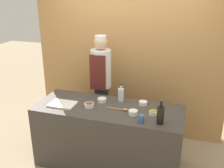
{
  "coord_description": "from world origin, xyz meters",
  "views": [
    {
      "loc": [
        0.99,
        -2.99,
        2.42
      ],
      "look_at": [
        0.0,
        0.15,
        1.16
      ],
      "focal_mm": 42.0,
      "sensor_mm": 36.0,
      "label": 1
    }
  ],
  "objects_px": {
    "sauce_bowl_orange": "(143,103)",
    "chef_center": "(101,85)",
    "bottle_soy": "(161,115)",
    "sauce_bowl_white": "(102,100)",
    "cup_blue": "(141,118)",
    "cutting_board": "(63,104)",
    "wooden_spoon": "(121,109)",
    "sauce_bowl_yellow": "(153,113)",
    "bottle_clear": "(121,94)",
    "sauce_bowl_purple": "(133,112)",
    "sauce_bowl_brown": "(89,105)"
  },
  "relations": [
    {
      "from": "cutting_board",
      "to": "chef_center",
      "type": "relative_size",
      "value": 0.21
    },
    {
      "from": "sauce_bowl_brown",
      "to": "sauce_bowl_purple",
      "type": "bearing_deg",
      "value": -3.55
    },
    {
      "from": "sauce_bowl_orange",
      "to": "chef_center",
      "type": "relative_size",
      "value": 0.07
    },
    {
      "from": "sauce_bowl_white",
      "to": "bottle_clear",
      "type": "bearing_deg",
      "value": 24.73
    },
    {
      "from": "cutting_board",
      "to": "bottle_soy",
      "type": "distance_m",
      "value": 1.35
    },
    {
      "from": "sauce_bowl_brown",
      "to": "wooden_spoon",
      "type": "distance_m",
      "value": 0.43
    },
    {
      "from": "cutting_board",
      "to": "wooden_spoon",
      "type": "relative_size",
      "value": 1.23
    },
    {
      "from": "cutting_board",
      "to": "wooden_spoon",
      "type": "bearing_deg",
      "value": 5.9
    },
    {
      "from": "sauce_bowl_white",
      "to": "cup_blue",
      "type": "distance_m",
      "value": 0.75
    },
    {
      "from": "sauce_bowl_orange",
      "to": "bottle_soy",
      "type": "height_order",
      "value": "bottle_soy"
    },
    {
      "from": "sauce_bowl_orange",
      "to": "cup_blue",
      "type": "distance_m",
      "value": 0.47
    },
    {
      "from": "chef_center",
      "to": "bottle_soy",
      "type": "bearing_deg",
      "value": -38.95
    },
    {
      "from": "sauce_bowl_brown",
      "to": "chef_center",
      "type": "distance_m",
      "value": 0.68
    },
    {
      "from": "sauce_bowl_white",
      "to": "cup_blue",
      "type": "xyz_separation_m",
      "value": [
        0.64,
        -0.4,
        0.01
      ]
    },
    {
      "from": "wooden_spoon",
      "to": "cutting_board",
      "type": "bearing_deg",
      "value": -174.1
    },
    {
      "from": "sauce_bowl_white",
      "to": "sauce_bowl_orange",
      "type": "height_order",
      "value": "sauce_bowl_white"
    },
    {
      "from": "cup_blue",
      "to": "cutting_board",
      "type": "bearing_deg",
      "value": 172.74
    },
    {
      "from": "sauce_bowl_orange",
      "to": "sauce_bowl_purple",
      "type": "bearing_deg",
      "value": -101.0
    },
    {
      "from": "sauce_bowl_yellow",
      "to": "bottle_clear",
      "type": "relative_size",
      "value": 0.44
    },
    {
      "from": "bottle_soy",
      "to": "chef_center",
      "type": "distance_m",
      "value": 1.33
    },
    {
      "from": "sauce_bowl_white",
      "to": "wooden_spoon",
      "type": "distance_m",
      "value": 0.37
    },
    {
      "from": "chef_center",
      "to": "bottle_clear",
      "type": "bearing_deg",
      "value": -39.94
    },
    {
      "from": "sauce_bowl_purple",
      "to": "sauce_bowl_orange",
      "type": "height_order",
      "value": "sauce_bowl_purple"
    },
    {
      "from": "sauce_bowl_purple",
      "to": "sauce_bowl_orange",
      "type": "bearing_deg",
      "value": 79.0
    },
    {
      "from": "sauce_bowl_yellow",
      "to": "cup_blue",
      "type": "height_order",
      "value": "cup_blue"
    },
    {
      "from": "sauce_bowl_white",
      "to": "cup_blue",
      "type": "height_order",
      "value": "cup_blue"
    },
    {
      "from": "sauce_bowl_purple",
      "to": "cup_blue",
      "type": "xyz_separation_m",
      "value": [
        0.13,
        -0.15,
        0.01
      ]
    },
    {
      "from": "sauce_bowl_white",
      "to": "cutting_board",
      "type": "bearing_deg",
      "value": -151.88
    },
    {
      "from": "chef_center",
      "to": "sauce_bowl_yellow",
      "type": "bearing_deg",
      "value": -34.42
    },
    {
      "from": "wooden_spoon",
      "to": "chef_center",
      "type": "distance_m",
      "value": 0.81
    },
    {
      "from": "sauce_bowl_purple",
      "to": "bottle_soy",
      "type": "relative_size",
      "value": 0.39
    },
    {
      "from": "sauce_bowl_white",
      "to": "sauce_bowl_orange",
      "type": "relative_size",
      "value": 1.08
    },
    {
      "from": "sauce_bowl_orange",
      "to": "bottle_clear",
      "type": "xyz_separation_m",
      "value": [
        -0.32,
        0.04,
        0.07
      ]
    },
    {
      "from": "sauce_bowl_white",
      "to": "bottle_soy",
      "type": "height_order",
      "value": "bottle_soy"
    },
    {
      "from": "sauce_bowl_orange",
      "to": "wooden_spoon",
      "type": "bearing_deg",
      "value": -135.22
    },
    {
      "from": "sauce_bowl_brown",
      "to": "cup_blue",
      "type": "xyz_separation_m",
      "value": [
        0.74,
        -0.19,
        0.01
      ]
    },
    {
      "from": "sauce_bowl_purple",
      "to": "cutting_board",
      "type": "relative_size",
      "value": 0.33
    },
    {
      "from": "wooden_spoon",
      "to": "chef_center",
      "type": "height_order",
      "value": "chef_center"
    },
    {
      "from": "sauce_bowl_orange",
      "to": "bottle_clear",
      "type": "height_order",
      "value": "bottle_clear"
    },
    {
      "from": "cup_blue",
      "to": "wooden_spoon",
      "type": "relative_size",
      "value": 0.31
    },
    {
      "from": "bottle_clear",
      "to": "chef_center",
      "type": "distance_m",
      "value": 0.55
    },
    {
      "from": "sauce_bowl_yellow",
      "to": "wooden_spoon",
      "type": "relative_size",
      "value": 0.39
    },
    {
      "from": "sauce_bowl_purple",
      "to": "sauce_bowl_orange",
      "type": "relative_size",
      "value": 1.03
    },
    {
      "from": "sauce_bowl_orange",
      "to": "bottle_clear",
      "type": "distance_m",
      "value": 0.33
    },
    {
      "from": "bottle_clear",
      "to": "wooden_spoon",
      "type": "distance_m",
      "value": 0.31
    },
    {
      "from": "sauce_bowl_yellow",
      "to": "sauce_bowl_purple",
      "type": "xyz_separation_m",
      "value": [
        -0.24,
        -0.08,
        0.01
      ]
    },
    {
      "from": "bottle_soy",
      "to": "cup_blue",
      "type": "xyz_separation_m",
      "value": [
        -0.22,
        -0.02,
        -0.07
      ]
    },
    {
      "from": "bottle_clear",
      "to": "chef_center",
      "type": "height_order",
      "value": "chef_center"
    },
    {
      "from": "chef_center",
      "to": "cup_blue",
      "type": "bearing_deg",
      "value": -46.59
    },
    {
      "from": "sauce_bowl_yellow",
      "to": "cup_blue",
      "type": "distance_m",
      "value": 0.25
    }
  ]
}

